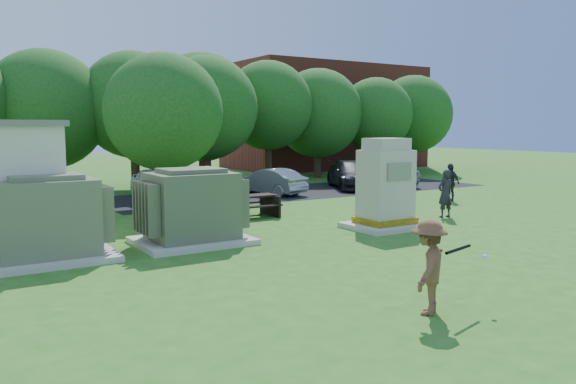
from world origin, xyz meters
TOP-DOWN VIEW (x-y plane):
  - ground at (0.00, 0.00)m, footprint 120.00×120.00m
  - brick_building at (18.00, 27.00)m, footprint 15.00×8.00m
  - parking_strip at (7.00, 13.50)m, footprint 20.00×6.00m
  - transformer_left at (-6.50, 4.50)m, footprint 3.00×2.40m
  - transformer_right at (-2.80, 4.50)m, footprint 3.00×2.40m
  - generator_cabinet at (3.29, 3.45)m, footprint 2.33×1.91m
  - picnic_table at (0.71, 7.62)m, footprint 1.85×1.39m
  - batter at (-1.68, -3.15)m, footprint 1.21×1.08m
  - person_by_generator at (6.52, 3.92)m, footprint 0.65×0.45m
  - person_at_picnic at (-0.55, 6.96)m, footprint 1.11×1.08m
  - person_walking_right at (10.09, 6.90)m, footprint 0.42×0.97m
  - car_white at (-0.38, 14.07)m, footprint 1.77×4.24m
  - car_silver_a at (4.74, 13.18)m, footprint 2.33×4.00m
  - car_dark at (9.78, 13.21)m, footprint 3.88×5.30m
  - car_silver_b at (12.20, 13.76)m, footprint 3.23×5.31m
  - batting_equipment at (-1.06, -3.25)m, footprint 1.15×0.30m
  - tree_row at (1.75, 18.50)m, footprint 41.30×13.30m

SIDE VIEW (x-z plane):
  - ground at x=0.00m, z-range 0.00..0.00m
  - parking_strip at x=7.00m, z-range 0.00..0.01m
  - picnic_table at x=0.71m, z-range 0.10..0.89m
  - car_silver_a at x=4.74m, z-range 0.00..1.25m
  - car_silver_b at x=12.20m, z-range 0.00..1.38m
  - car_dark at x=9.78m, z-range 0.00..1.43m
  - car_white at x=-0.38m, z-range 0.00..1.43m
  - batter at x=-1.68m, z-range 0.00..1.63m
  - person_walking_right at x=10.09m, z-range 0.00..1.64m
  - person_by_generator at x=6.52m, z-range 0.00..1.70m
  - person_at_picnic at x=-0.55m, z-range 0.00..1.81m
  - transformer_left at x=-6.50m, z-range -0.07..2.00m
  - transformer_right at x=-2.80m, z-range -0.07..2.00m
  - batting_equipment at x=-1.06m, z-range 0.91..1.17m
  - generator_cabinet at x=3.29m, z-range -0.18..2.67m
  - brick_building at x=18.00m, z-range 0.00..8.00m
  - tree_row at x=1.75m, z-range 0.50..7.80m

